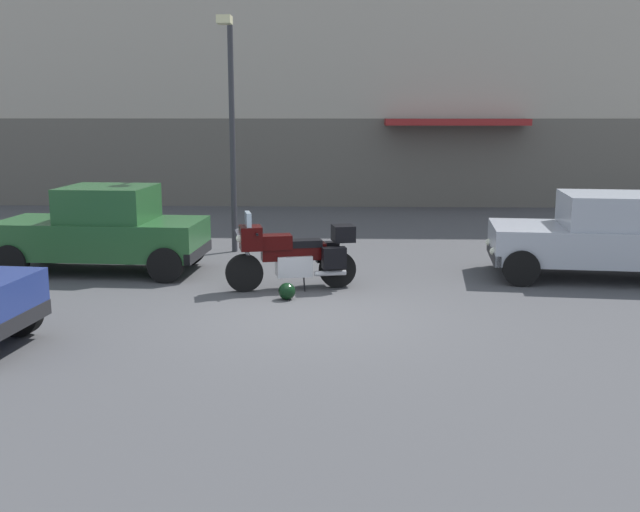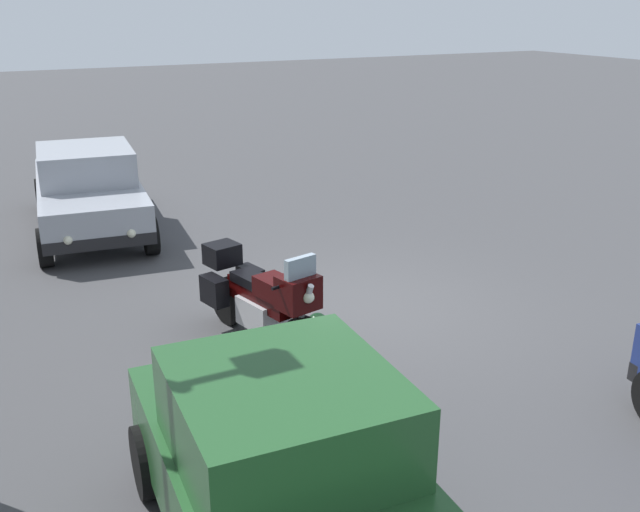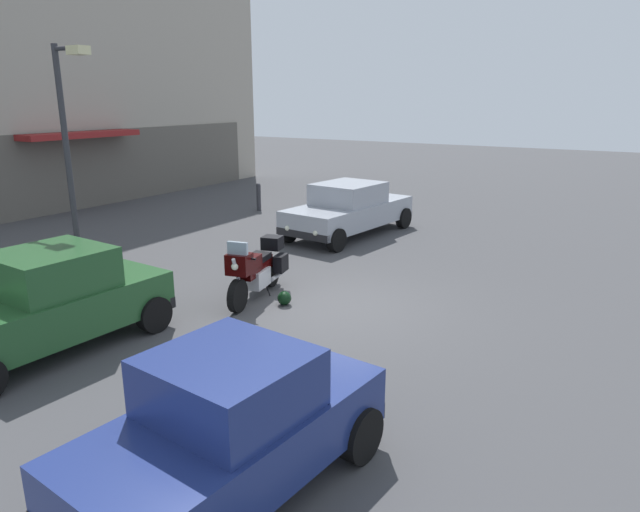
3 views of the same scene
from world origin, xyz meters
The scene contains 7 objects.
ground_plane centered at (0.00, 0.00, 0.00)m, with size 80.00×80.00×0.00m, color #424244.
motorcycle centered at (-0.37, 1.62, 0.62)m, with size 2.23×1.01×1.36m.
helmet centered at (-0.44, 0.88, 0.14)m, with size 0.28×0.28×0.28m, color black.
car_hatchback_near centered at (-4.07, 2.92, 0.81)m, with size 3.95×1.98×1.64m.
car_sedan_far centered at (5.46, 2.64, 0.78)m, with size 4.70×2.34×1.56m.
streetlamp_curbside centered at (-1.91, 4.96, 3.00)m, with size 0.28×0.94×4.95m.
bollard_curbside centered at (7.12, 7.26, 0.53)m, with size 0.16×0.16×1.00m.
Camera 1 is at (0.50, -10.87, 3.01)m, focal length 41.80 mm.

